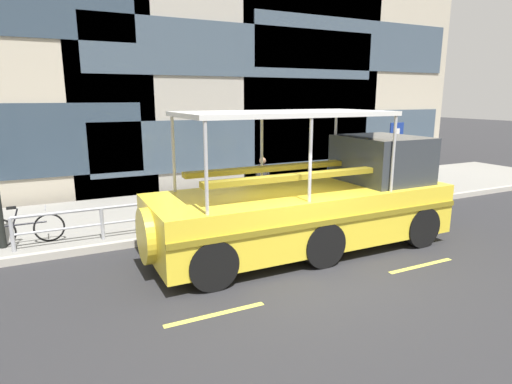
% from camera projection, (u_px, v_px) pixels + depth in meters
% --- Properties ---
extents(ground_plane, '(120.00, 120.00, 0.00)m').
position_uv_depth(ground_plane, '(305.00, 270.00, 9.02)').
color(ground_plane, '#2B2B2D').
extents(sidewalk, '(32.00, 4.80, 0.18)m').
position_uv_depth(sidewalk, '(213.00, 206.00, 13.90)').
color(sidewalk, gray).
rests_on(sidewalk, ground_plane).
extents(curb_edge, '(32.00, 0.18, 0.18)m').
position_uv_depth(curb_edge, '(245.00, 227.00, 11.72)').
color(curb_edge, '#B2ADA3').
rests_on(curb_edge, ground_plane).
extents(lane_centreline, '(25.80, 0.12, 0.01)m').
position_uv_depth(lane_centreline, '(331.00, 287.00, 8.20)').
color(lane_centreline, '#DBD64C').
rests_on(lane_centreline, ground_plane).
extents(curb_guardrail, '(11.66, 0.09, 0.83)m').
position_uv_depth(curb_guardrail, '(245.00, 201.00, 11.95)').
color(curb_guardrail, '#9EA0A8').
rests_on(curb_guardrail, sidewalk).
extents(parking_sign, '(0.60, 0.12, 2.56)m').
position_uv_depth(parking_sign, '(395.00, 146.00, 14.86)').
color(parking_sign, '#4C4F54').
rests_on(parking_sign, sidewalk).
extents(leaned_bicycle, '(1.74, 0.46, 0.96)m').
position_uv_depth(leaned_bicycle, '(25.00, 229.00, 9.95)').
color(leaned_bicycle, black).
rests_on(leaned_bicycle, sidewalk).
extents(duck_tour_boat, '(9.05, 2.56, 3.30)m').
position_uv_depth(duck_tour_boat, '(322.00, 202.00, 10.26)').
color(duck_tour_boat, yellow).
rests_on(duck_tour_boat, ground_plane).
extents(pedestrian_near_bow, '(0.44, 0.26, 1.58)m').
position_uv_depth(pedestrian_near_bow, '(334.00, 171.00, 14.35)').
color(pedestrian_near_bow, black).
rests_on(pedestrian_near_bow, sidewalk).
extents(pedestrian_mid_left, '(0.33, 0.35, 1.56)m').
position_uv_depth(pedestrian_mid_left, '(263.00, 177.00, 13.49)').
color(pedestrian_mid_left, black).
rests_on(pedestrian_mid_left, sidewalk).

